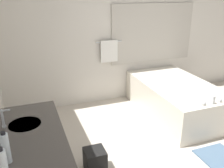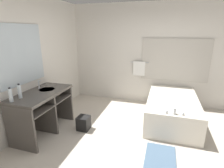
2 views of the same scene
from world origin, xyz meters
name	(u,v)px [view 1 (image 1 of 2)]	position (x,y,z in m)	size (l,w,h in m)	color
ground_plane	(190,164)	(0.00, 0.00, 0.00)	(16.00, 16.00, 0.00)	beige
wall_back_with_blinds	(124,29)	(0.02, 2.23, 1.34)	(7.40, 0.13, 2.70)	silver
vanity_counter	(29,155)	(-1.86, 0.02, 0.61)	(0.66, 1.25, 0.85)	#4C4742
sink_faucet	(3,119)	(-2.04, 0.19, 0.94)	(0.09, 0.04, 0.18)	silver
bathtub	(176,97)	(0.61, 1.26, 0.30)	(1.07, 1.86, 0.67)	silver
water_bottle_1	(6,148)	(-2.00, -0.35, 0.98)	(0.06, 0.06, 0.26)	white
water_bottle_2	(3,165)	(-2.02, -0.53, 0.97)	(0.06, 0.06, 0.25)	white
waste_bin	(95,160)	(-1.15, 0.31, 0.14)	(0.24, 0.24, 0.29)	black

